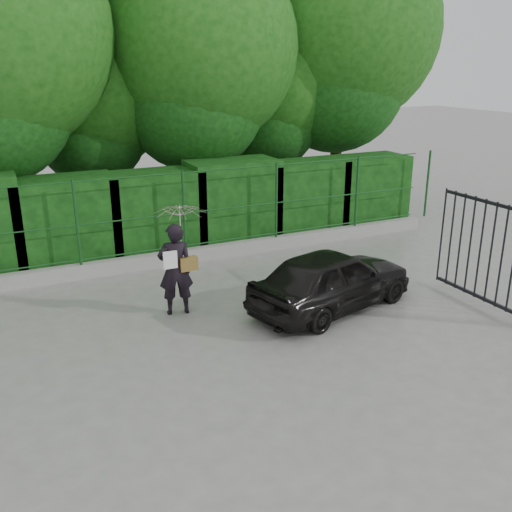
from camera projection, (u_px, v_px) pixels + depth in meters
name	position (u px, v px, depth m)	size (l,w,h in m)	color
ground	(255.00, 352.00, 8.96)	(80.00, 80.00, 0.00)	gray
kerb	(169.00, 258.00, 12.76)	(14.00, 0.25, 0.30)	#9E9E99
fence	(176.00, 212.00, 12.51)	(14.13, 0.06, 1.80)	#144519
hedge	(150.00, 212.00, 13.30)	(14.20, 1.20, 2.17)	black
trees	(165.00, 50.00, 14.55)	(17.10, 6.15, 8.08)	black
woman	(179.00, 244.00, 10.01)	(0.95, 0.93, 1.99)	black
car	(332.00, 279.00, 10.38)	(1.35, 3.35, 1.14)	black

